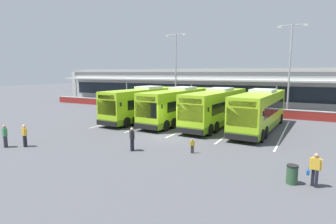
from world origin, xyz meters
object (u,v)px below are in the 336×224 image
at_px(coach_bus_centre, 216,108).
at_px(pedestrian_near_bin, 5,135).
at_px(pedestrian_child, 192,145).
at_px(lamp_post_west, 176,66).
at_px(litter_bin, 292,174).
at_px(coach_bus_left_centre, 178,106).
at_px(pedestrian_with_handbag, 315,169).
at_px(pedestrian_approaching_bus, 132,138).
at_px(lamp_post_centre, 290,65).
at_px(coach_bus_leftmost, 144,104).
at_px(coach_bus_right_centre, 260,111).
at_px(pedestrian_in_dark_coat, 25,135).

bearing_deg(coach_bus_centre, pedestrian_near_bin, -126.02).
bearing_deg(pedestrian_child, lamp_post_west, 119.16).
bearing_deg(coach_bus_centre, lamp_post_west, 133.22).
bearing_deg(litter_bin, pedestrian_child, 159.09).
bearing_deg(coach_bus_left_centre, litter_bin, -45.49).
bearing_deg(litter_bin, pedestrian_with_handbag, 8.66).
height_order(coach_bus_centre, pedestrian_with_handbag, coach_bus_centre).
xyz_separation_m(coach_bus_left_centre, pedestrian_approaching_bus, (1.91, -11.24, -0.91)).
bearing_deg(lamp_post_centre, coach_bus_leftmost, -144.38).
distance_m(coach_bus_right_centre, lamp_post_west, 18.08).
height_order(coach_bus_left_centre, pedestrian_in_dark_coat, coach_bus_left_centre).
relative_size(coach_bus_leftmost, pedestrian_in_dark_coat, 7.57).
bearing_deg(pedestrian_with_handbag, pedestrian_approaching_bus, 175.76).
relative_size(pedestrian_in_dark_coat, pedestrian_child, 1.61).
xyz_separation_m(coach_bus_centre, lamp_post_centre, (5.87, 9.67, 4.50)).
xyz_separation_m(coach_bus_leftmost, lamp_post_centre, (14.22, 10.19, 4.50)).
height_order(pedestrian_child, pedestrian_near_bin, pedestrian_near_bin).
height_order(coach_bus_left_centre, lamp_post_centre, lamp_post_centre).
relative_size(coach_bus_leftmost, lamp_post_centre, 1.11).
distance_m(coach_bus_centre, pedestrian_approaching_bus, 11.64).
height_order(coach_bus_centre, pedestrian_near_bin, coach_bus_centre).
bearing_deg(coach_bus_centre, litter_bin, -57.66).
relative_size(coach_bus_leftmost, litter_bin, 13.18).
bearing_deg(coach_bus_left_centre, pedestrian_approaching_bus, -80.36).
relative_size(coach_bus_left_centre, pedestrian_approaching_bus, 7.57).
bearing_deg(pedestrian_child, pedestrian_approaching_bus, -160.02).
height_order(pedestrian_with_handbag, pedestrian_approaching_bus, same).
relative_size(coach_bus_left_centre, pedestrian_with_handbag, 7.57).
bearing_deg(coach_bus_left_centre, lamp_post_west, 117.87).
bearing_deg(coach_bus_centre, coach_bus_left_centre, -178.17).
height_order(pedestrian_child, lamp_post_west, lamp_post_west).
bearing_deg(coach_bus_left_centre, pedestrian_with_handbag, -42.98).
xyz_separation_m(pedestrian_in_dark_coat, pedestrian_approaching_bus, (7.49, 2.80, 0.00)).
bearing_deg(coach_bus_right_centre, pedestrian_approaching_bus, -120.25).
bearing_deg(pedestrian_in_dark_coat, coach_bus_leftmost, 84.09).
bearing_deg(lamp_post_west, pedestrian_child, -60.84).
xyz_separation_m(coach_bus_centre, coach_bus_right_centre, (4.24, -0.20, 0.00)).
bearing_deg(pedestrian_child, coach_bus_centre, 99.15).
distance_m(coach_bus_left_centre, pedestrian_in_dark_coat, 15.13).
xyz_separation_m(pedestrian_child, lamp_post_centre, (4.26, 19.63, 5.75)).
xyz_separation_m(pedestrian_child, litter_bin, (6.21, -2.37, -0.07)).
bearing_deg(coach_bus_leftmost, lamp_post_centre, 35.62).
distance_m(coach_bus_right_centre, pedestrian_child, 10.19).
relative_size(coach_bus_centre, pedestrian_child, 12.21).
relative_size(coach_bus_left_centre, coach_bus_centre, 1.00).
relative_size(pedestrian_near_bin, pedestrian_approaching_bus, 1.00).
relative_size(coach_bus_leftmost, pedestrian_near_bin, 7.57).
bearing_deg(coach_bus_right_centre, pedestrian_in_dark_coat, -135.07).
xyz_separation_m(coach_bus_leftmost, coach_bus_right_centre, (12.59, 0.31, 0.00)).
bearing_deg(lamp_post_west, coach_bus_leftmost, -82.75).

